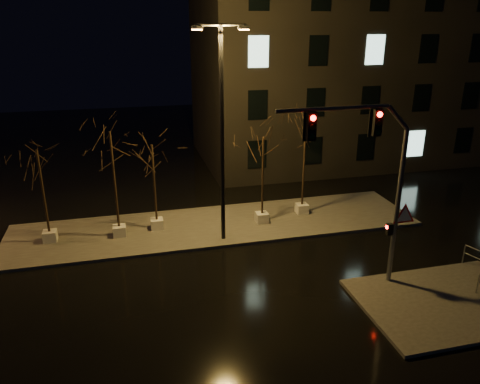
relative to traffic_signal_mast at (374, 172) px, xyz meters
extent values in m
plane|color=black|center=(-4.80, 1.52, -5.15)|extent=(90.00, 90.00, 0.00)
cube|color=#413E3A|center=(-4.80, 7.52, -5.08)|extent=(22.00, 5.00, 0.15)
cube|color=#413E3A|center=(2.70, -1.98, -5.08)|extent=(7.00, 5.00, 0.15)
cube|color=black|center=(9.20, 19.52, 2.35)|extent=(25.00, 12.00, 15.00)
cube|color=beige|center=(-13.36, 7.55, -4.73)|extent=(0.65, 0.65, 0.55)
cylinder|color=black|center=(-13.36, 7.55, -2.34)|extent=(0.11, 0.11, 4.22)
cube|color=beige|center=(-9.95, 7.35, -4.73)|extent=(0.65, 0.65, 0.55)
cylinder|color=black|center=(-9.95, 7.35, -1.97)|extent=(0.11, 0.11, 4.95)
cube|color=beige|center=(-8.00, 7.76, -4.73)|extent=(0.65, 0.65, 0.55)
cylinder|color=black|center=(-8.00, 7.76, -2.42)|extent=(0.11, 0.11, 4.07)
cube|color=beige|center=(-2.31, 7.20, -4.73)|extent=(0.65, 0.65, 0.55)
cylinder|color=black|center=(-2.31, 7.20, -2.31)|extent=(0.11, 0.11, 4.27)
cube|color=beige|center=(0.31, 7.90, -4.73)|extent=(0.65, 0.65, 0.55)
cylinder|color=black|center=(0.31, 7.90, -1.82)|extent=(0.11, 0.11, 5.27)
cylinder|color=slate|center=(1.24, 0.02, -1.70)|extent=(0.20, 0.20, 6.61)
cylinder|color=slate|center=(-1.89, -0.02, 2.54)|extent=(4.41, 0.21, 0.15)
cube|color=black|center=(-0.09, 0.00, 1.93)|extent=(0.33, 0.25, 0.99)
cube|color=black|center=(-2.73, -0.03, 1.93)|extent=(0.33, 0.25, 0.99)
cube|color=black|center=(0.99, 0.02, -2.58)|extent=(0.24, 0.20, 0.50)
cone|color=red|center=(1.57, -0.03, -2.03)|extent=(1.15, 0.05, 1.15)
sphere|color=#FF0C07|center=(1.24, 0.02, 2.26)|extent=(0.20, 0.20, 0.20)
cylinder|color=black|center=(-4.80, 5.74, 0.16)|extent=(0.21, 0.21, 10.31)
cylinder|color=black|center=(-4.80, 5.74, 5.31)|extent=(2.25, 0.54, 0.10)
cube|color=orange|center=(-5.81, 5.94, 5.16)|extent=(0.56, 0.38, 0.21)
cube|color=orange|center=(-3.79, 5.54, 5.16)|extent=(0.56, 0.38, 0.21)
cylinder|color=slate|center=(4.20, -1.77, -4.58)|extent=(0.05, 0.05, 0.83)
cylinder|color=slate|center=(5.35, 0.53, -4.57)|extent=(0.05, 0.05, 0.87)
camera|label=1|loc=(-9.24, -15.47, 5.56)|focal=35.00mm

